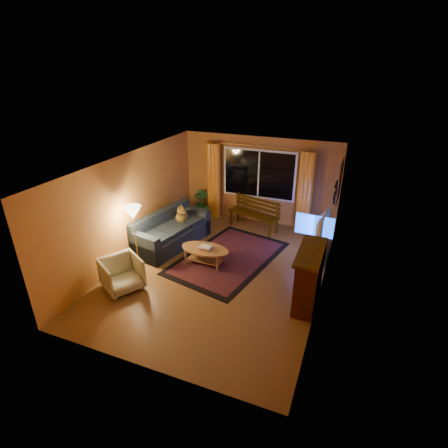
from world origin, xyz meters
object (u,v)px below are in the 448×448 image
at_px(tv_console, 316,247).
at_px(coffee_table, 205,256).
at_px(floor_lamp, 135,236).
at_px(bench, 253,221).
at_px(armchair, 122,272).
at_px(sofa, 171,230).

bearing_deg(tv_console, coffee_table, -153.26).
bearing_deg(tv_console, floor_lamp, -156.65).
distance_m(floor_lamp, coffee_table, 1.66).
bearing_deg(bench, floor_lamp, -107.19).
height_order(armchair, coffee_table, armchair).
distance_m(bench, coffee_table, 2.31).
relative_size(bench, sofa, 0.69).
bearing_deg(bench, coffee_table, -84.58).
bearing_deg(bench, sofa, -117.02).
bearing_deg(armchair, coffee_table, -7.28).
height_order(sofa, armchair, sofa).
bearing_deg(sofa, floor_lamp, -91.87).
distance_m(bench, armchair, 4.13).
xyz_separation_m(sofa, tv_console, (3.54, 0.85, -0.21)).
bearing_deg(armchair, bench, 7.23).
xyz_separation_m(sofa, floor_lamp, (-0.28, -1.13, 0.29)).
xyz_separation_m(armchair, coffee_table, (1.20, 1.52, -0.17)).
height_order(floor_lamp, tv_console, floor_lamp).
xyz_separation_m(armchair, tv_console, (3.56, 2.92, -0.16)).
relative_size(coffee_table, tv_console, 1.07).
height_order(sofa, tv_console, sofa).
relative_size(bench, floor_lamp, 1.01).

